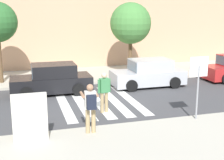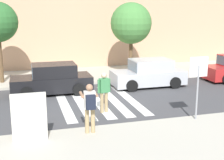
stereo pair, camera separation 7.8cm
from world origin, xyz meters
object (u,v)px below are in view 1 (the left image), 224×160
photographer_with_backpack (90,104)px  parked_car_black (52,80)px  street_tree_center (131,23)px  stop_sign (198,74)px  advertising_board (30,118)px  pedestrian_crossing (104,90)px  parked_car_silver (148,74)px

photographer_with_backpack → parked_car_black: (-0.69, 6.10, -0.44)m
photographer_with_backpack → street_tree_center: street_tree_center is taller
stop_sign → advertising_board: bearing=-176.7°
parked_car_black → street_tree_center: 6.55m
street_tree_center → advertising_board: (-6.60, -9.01, -2.46)m
stop_sign → advertising_board: size_ratio=1.52×
pedestrian_crossing → parked_car_silver: bearing=46.0°
pedestrian_crossing → advertising_board: (-3.12, -2.52, -0.03)m
stop_sign → advertising_board: stop_sign is taller
stop_sign → photographer_with_backpack: stop_sign is taller
parked_car_silver → advertising_board: 9.14m
advertising_board → stop_sign: bearing=3.3°
pedestrian_crossing → parked_car_black: bearing=116.0°
street_tree_center → parked_car_black: bearing=-152.1°
photographer_with_backpack → street_tree_center: (4.60, 8.89, 2.24)m
photographer_with_backpack → pedestrian_crossing: photographer_with_backpack is taller
stop_sign → parked_car_silver: 6.00m
photographer_with_backpack → street_tree_center: bearing=62.6°
pedestrian_crossing → parked_car_silver: 5.15m
parked_car_black → stop_sign: bearing=-50.0°
parked_car_silver → photographer_with_backpack: bearing=-127.6°
pedestrian_crossing → parked_car_black: pedestrian_crossing is taller
parked_car_black → photographer_with_backpack: bearing=-83.6°
pedestrian_crossing → advertising_board: size_ratio=1.08×
pedestrian_crossing → parked_car_black: (-1.81, 3.70, -0.25)m
parked_car_silver → advertising_board: size_ratio=2.56×
parked_car_black → parked_car_silver: (5.39, -0.00, 0.00)m
stop_sign → parked_car_black: stop_sign is taller
pedestrian_crossing → street_tree_center: size_ratio=0.38×
stop_sign → pedestrian_crossing: bearing=145.2°
advertising_board → photographer_with_backpack: bearing=3.5°
parked_car_silver → street_tree_center: 3.87m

